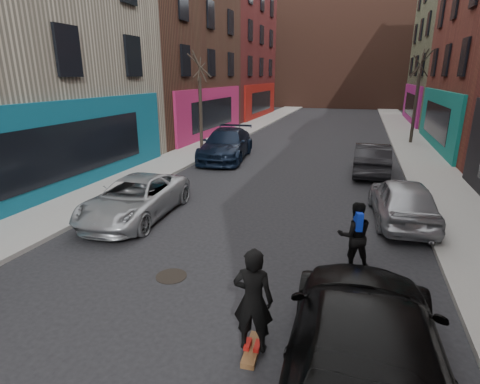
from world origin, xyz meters
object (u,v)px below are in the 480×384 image
Objects in this scene: parked_left_end at (226,144)px; parked_right_end at (372,159)px; tree_left_far at (200,93)px; tree_right_far at (418,89)px; manhole at (171,276)px; skateboarder at (253,300)px; parked_right_far at (402,200)px; parked_left_far at (135,198)px; parked_right_mid at (365,351)px; skateboard at (253,350)px; pedestrian at (354,235)px.

parked_right_end is at bearing -14.57° from parked_left_end.
tree_left_far reaches higher than parked_right_end.
tree_right_far reaches higher than manhole.
skateboarder reaches higher than parked_right_end.
manhole is (-4.43, -11.13, -0.71)m from parked_right_end.
tree_left_far is 14.12m from parked_right_far.
parked_left_far is 8.65m from parked_right_mid.
tree_right_far is 9.83m from parked_right_end.
tree_right_far is at bearing -105.94° from parked_right_end.
parked_right_mid is 6.78× the size of skateboard.
tree_left_far reaches higher than parked_left_far.
parked_left_far is 0.85× the size of parked_right_mid.
parked_left_far is 8.32m from parked_right_far.
tree_left_far is at bearing 131.79° from parked_left_end.
parked_left_far is 2.82× the size of pedestrian.
parked_right_far is 7.50m from skateboarder.
parked_right_far is at bearing 44.66° from manhole.
skateboarder is 3.77m from pedestrian.
manhole is (2.99, -12.13, -0.80)m from parked_left_end.
tree_right_far is at bearing 25.82° from tree_left_far.
parked_left_far is 9.11m from parked_left_end.
skateboarder reaches higher than parked_left_end.
parked_left_end reaches higher than parked_right_end.
pedestrian is at bearing -87.77° from parked_right_mid.
parked_right_mid is (9.42, -16.36, -2.59)m from tree_left_far.
parked_left_far is (2.51, -11.16, -2.74)m from tree_left_far.
parked_right_mid reaches higher than skateboard.
tree_left_far reaches higher than parked_right_far.
manhole is (-5.23, -5.17, -0.70)m from parked_right_far.
parked_left_far is at bearing 132.99° from manhole.
tree_right_far is 4.17× the size of pedestrian.
tree_right_far is 1.57× the size of parked_right_end.
parked_right_mid is 3.06× the size of skateboarder.
skateboard is at bearing -36.43° from manhole.
tree_right_far is 9.71× the size of manhole.
parked_right_end is at bearing -102.20° from skateboarder.
parked_left_end is 14.95m from skateboard.
parked_right_mid is 3.33× the size of pedestrian.
parked_right_mid is 4.72m from manhole.
tree_right_far is 22.71m from skateboard.
parked_left_end is 3.40× the size of pedestrian.
pedestrian is at bearing 87.05° from parked_right_end.
skateboarder is (7.74, -15.96, -2.39)m from tree_left_far.
skateboarder is at bearing 63.15° from parked_right_far.
parked_right_mid is at bearing -28.02° from manhole.
parked_right_far is at bearing -97.04° from tree_right_far.
parked_right_end reaches higher than parked_right_far.
parked_left_far is at bearing -119.97° from tree_right_far.
parked_left_far is at bearing -27.18° from pedestrian.
manhole is at bearing 68.67° from parked_right_end.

